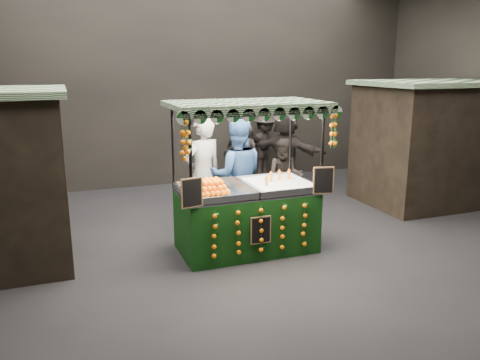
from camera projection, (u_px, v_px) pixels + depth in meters
name	position (u px, v px, depth m)	size (l,w,h in m)	color
ground	(271.00, 251.00, 7.75)	(12.00, 12.00, 0.00)	black
market_hall	(274.00, 32.00, 6.95)	(12.10, 10.10, 5.05)	black
neighbour_stall_right	(431.00, 142.00, 10.29)	(3.00, 2.20, 2.60)	black
juice_stall	(247.00, 206.00, 7.65)	(2.46, 1.45, 2.39)	black
vendor_grey	(203.00, 175.00, 8.48)	(0.88, 0.72, 2.08)	gray
vendor_blue	(237.00, 176.00, 8.53)	(1.14, 0.98, 2.02)	navy
shopper_0	(42.00, 176.00, 8.97)	(0.78, 0.65, 1.81)	#2B2723
shopper_1	(285.00, 177.00, 9.58)	(0.91, 0.84, 1.51)	#2B2422
shopper_2	(244.00, 152.00, 11.49)	(1.04, 0.44, 1.76)	black
shopper_3	(265.00, 147.00, 12.23)	(1.31, 1.10, 1.76)	#2B2523
shopper_4	(28.00, 177.00, 8.93)	(1.02, 0.85, 1.79)	black
shopper_5	(286.00, 153.00, 10.89)	(1.53, 1.80, 1.95)	#292321
shopper_6	(247.00, 158.00, 11.42)	(0.57, 0.66, 1.53)	#2B2523
shopper_7	(285.00, 150.00, 12.01)	(1.05, 0.67, 1.66)	#2C2623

